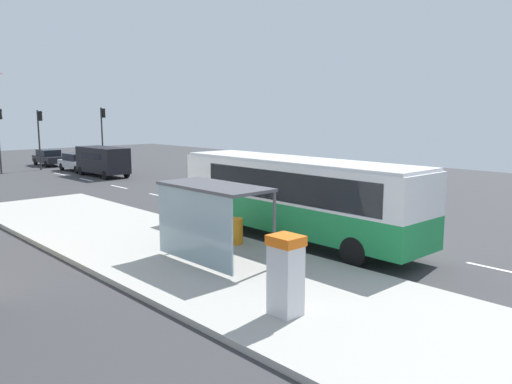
{
  "coord_description": "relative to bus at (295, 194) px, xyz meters",
  "views": [
    {
      "loc": [
        -16.03,
        -11.95,
        4.95
      ],
      "look_at": [
        -1.0,
        4.09,
        1.5
      ],
      "focal_mm": 35.34,
      "sensor_mm": 36.0,
      "label": 1
    }
  ],
  "objects": [
    {
      "name": "lane_stripe_seg_1",
      "position": [
        1.96,
        -2.11,
        -1.84
      ],
      "size": [
        0.16,
        2.2,
        0.01
      ],
      "primitive_type": "cube",
      "color": "silver",
      "rests_on": "ground"
    },
    {
      "name": "lane_stripe_seg_0",
      "position": [
        1.96,
        -7.11,
        -1.84
      ],
      "size": [
        0.16,
        2.2,
        0.01
      ],
      "primitive_type": "cube",
      "color": "silver",
      "rests_on": "ground"
    },
    {
      "name": "ticket_machine",
      "position": [
        -5.96,
        -5.17,
        -0.67
      ],
      "size": [
        0.66,
        0.76,
        1.94
      ],
      "color": "silver",
      "rests_on": "sidewalk_platform"
    },
    {
      "name": "bus",
      "position": [
        0.0,
        0.0,
        0.0
      ],
      "size": [
        2.68,
        11.05,
        3.21
      ],
      "color": "#1E8C47",
      "rests_on": "ground"
    },
    {
      "name": "lane_stripe_seg_7",
      "position": [
        1.96,
        27.89,
        -1.84
      ],
      "size": [
        0.16,
        2.2,
        0.01
      ],
      "primitive_type": "cube",
      "color": "silver",
      "rests_on": "ground"
    },
    {
      "name": "lane_stripe_seg_2",
      "position": [
        1.96,
        2.89,
        -1.84
      ],
      "size": [
        0.16,
        2.2,
        0.01
      ],
      "primitive_type": "cube",
      "color": "silver",
      "rests_on": "ground"
    },
    {
      "name": "bus_shelter",
      "position": [
        -4.7,
        -0.49,
        0.25
      ],
      "size": [
        1.8,
        4.0,
        2.5
      ],
      "color": "#4C4C51",
      "rests_on": "sidewalk_platform"
    },
    {
      "name": "lane_stripe_seg_5",
      "position": [
        1.96,
        17.89,
        -1.84
      ],
      "size": [
        0.16,
        2.2,
        0.01
      ],
      "primitive_type": "cube",
      "color": "silver",
      "rests_on": "ground"
    },
    {
      "name": "white_van",
      "position": [
        3.91,
        24.07,
        -0.5
      ],
      "size": [
        2.12,
        5.24,
        2.3
      ],
      "color": "black",
      "rests_on": "ground"
    },
    {
      "name": "sedan_far",
      "position": [
        4.01,
        28.99,
        -1.05
      ],
      "size": [
        1.84,
        4.4,
        1.52
      ],
      "color": "#B7B7BC",
      "rests_on": "ground"
    },
    {
      "name": "traffic_light_near_side",
      "position": [
        7.21,
        30.48,
        1.75
      ],
      "size": [
        0.49,
        0.28,
        5.45
      ],
      "color": "#2D2D2D",
      "rests_on": "ground"
    },
    {
      "name": "recycling_bin_red",
      "position": [
        -2.49,
        1.35,
        -1.19
      ],
      "size": [
        0.52,
        0.52,
        0.95
      ],
      "primitive_type": "cylinder",
      "color": "red",
      "rests_on": "sidewalk_platform"
    },
    {
      "name": "lane_stripe_seg_3",
      "position": [
        1.96,
        7.89,
        -1.84
      ],
      "size": [
        0.16,
        2.2,
        0.01
      ],
      "primitive_type": "cube",
      "color": "silver",
      "rests_on": "ground"
    },
    {
      "name": "recycling_bin_orange",
      "position": [
        -2.49,
        0.65,
        -1.19
      ],
      "size": [
        0.52,
        0.52,
        0.95
      ],
      "primitive_type": "cylinder",
      "color": "orange",
      "rests_on": "sidewalk_platform"
    },
    {
      "name": "lane_stripe_seg_6",
      "position": [
        1.96,
        22.89,
        -1.84
      ],
      "size": [
        0.16,
        2.2,
        0.01
      ],
      "primitive_type": "cube",
      "color": "silver",
      "rests_on": "ground"
    },
    {
      "name": "sidewalk_platform",
      "position": [
        -4.69,
        0.89,
        -1.75
      ],
      "size": [
        6.2,
        30.0,
        0.18
      ],
      "primitive_type": "cube",
      "color": "#ADAAA3",
      "rests_on": "ground"
    },
    {
      "name": "traffic_light_median",
      "position": [
        2.11,
        32.08,
        1.6
      ],
      "size": [
        0.49,
        0.28,
        5.2
      ],
      "color": "#2D2D2D",
      "rests_on": "ground"
    },
    {
      "name": "ground_plane",
      "position": [
        1.71,
        12.89,
        -1.86
      ],
      "size": [
        56.0,
        92.0,
        0.04
      ],
      "primitive_type": "cube",
      "color": "#38383A"
    },
    {
      "name": "lane_stripe_seg_4",
      "position": [
        1.96,
        12.89,
        -1.84
      ],
      "size": [
        0.16,
        2.2,
        0.01
      ],
      "primitive_type": "cube",
      "color": "silver",
      "rests_on": "ground"
    },
    {
      "name": "sedan_near",
      "position": [
        4.01,
        35.34,
        -1.05
      ],
      "size": [
        1.96,
        4.46,
        1.52
      ],
      "color": "black",
      "rests_on": "ground"
    }
  ]
}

